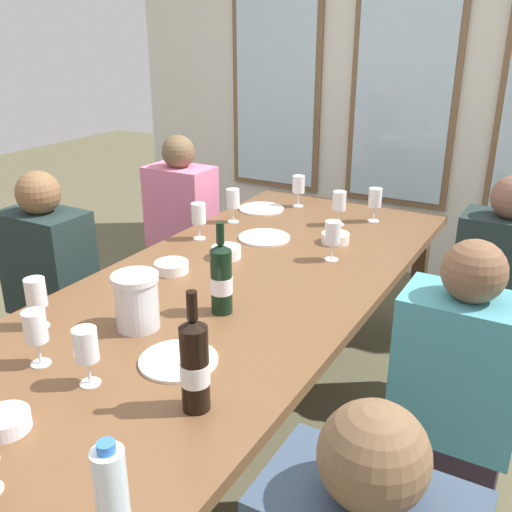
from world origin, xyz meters
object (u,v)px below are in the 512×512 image
at_px(wine_glass_0, 375,199).
at_px(wine_glass_6, 36,295).
at_px(dining_table, 221,305).
at_px(wine_glass_3, 233,200).
at_px(seated_person_1, 496,303).
at_px(tasting_bowl_1, 5,422).
at_px(tasting_bowl_3, 335,238).
at_px(seated_person_0, 182,233).
at_px(wine_glass_1, 339,203).
at_px(white_plate_2, 261,209).
at_px(wine_glass_10, 36,329).
at_px(seated_person_4, 53,296).
at_px(tasting_bowl_0, 226,252).
at_px(white_plate_1, 264,238).
at_px(wine_glass_7, 199,215).
at_px(water_bottle, 112,497).
at_px(metal_pitcher, 137,301).
at_px(wine_bottle_0, 195,365).
at_px(wine_glass_4, 86,346).
at_px(white_plate_0, 179,360).
at_px(wine_glass_9, 333,234).
at_px(seated_person_5, 453,412).
at_px(wine_glass_5, 299,185).
at_px(wine_bottle_1, 221,278).
at_px(tasting_bowl_2, 171,267).

height_order(wine_glass_0, wine_glass_6, same).
height_order(dining_table, wine_glass_3, wine_glass_3).
distance_m(wine_glass_3, seated_person_1, 1.34).
bearing_deg(tasting_bowl_1, wine_glass_3, 102.38).
xyz_separation_m(tasting_bowl_3, seated_person_0, (-1.06, 0.24, -0.24)).
xyz_separation_m(tasting_bowl_3, wine_glass_1, (-0.09, 0.25, 0.09)).
relative_size(white_plate_2, wine_glass_10, 1.40).
bearing_deg(seated_person_4, tasting_bowl_1, -46.31).
bearing_deg(wine_glass_0, wine_glass_3, -149.50).
bearing_deg(wine_glass_6, wine_glass_1, 72.72).
bearing_deg(tasting_bowl_0, white_plate_1, 84.92).
bearing_deg(tasting_bowl_3, seated_person_1, 13.42).
xyz_separation_m(white_plate_1, wine_glass_0, (0.36, 0.51, 0.11)).
distance_m(tasting_bowl_0, tasting_bowl_1, 1.25).
distance_m(white_plate_2, seated_person_4, 1.18).
bearing_deg(white_plate_2, wine_glass_7, -92.88).
relative_size(tasting_bowl_3, water_bottle, 0.54).
bearing_deg(metal_pitcher, wine_bottle_0, -32.42).
bearing_deg(tasting_bowl_1, wine_glass_4, 80.91).
bearing_deg(wine_bottle_0, white_plate_0, 138.06).
distance_m(wine_glass_9, seated_person_5, 0.89).
bearing_deg(seated_person_4, wine_glass_0, 45.81).
xyz_separation_m(white_plate_0, white_plate_2, (-0.54, 1.48, 0.00)).
distance_m(metal_pitcher, wine_glass_7, 0.87).
height_order(tasting_bowl_0, wine_glass_5, wine_glass_5).
bearing_deg(wine_glass_10, tasting_bowl_1, -57.17).
height_order(water_bottle, wine_glass_1, water_bottle).
relative_size(white_plate_0, seated_person_1, 0.21).
bearing_deg(wine_bottle_1, tasting_bowl_3, 84.64).
relative_size(wine_glass_0, seated_person_5, 0.16).
relative_size(wine_bottle_0, wine_glass_5, 1.94).
bearing_deg(tasting_bowl_2, white_plate_2, 96.05).
bearing_deg(tasting_bowl_3, wine_glass_9, -72.07).
bearing_deg(dining_table, metal_pitcher, -103.19).
bearing_deg(seated_person_1, wine_glass_10, -124.46).
height_order(white_plate_0, tasting_bowl_3, tasting_bowl_3).
relative_size(wine_bottle_1, wine_glass_6, 1.90).
distance_m(wine_bottle_0, wine_glass_0, 1.75).
relative_size(dining_table, tasting_bowl_0, 21.77).
bearing_deg(white_plate_2, tasting_bowl_1, -79.83).
bearing_deg(wine_glass_7, seated_person_0, 133.63).
bearing_deg(tasting_bowl_1, metal_pitcher, 95.88).
bearing_deg(tasting_bowl_0, wine_glass_6, -104.18).
bearing_deg(seated_person_0, tasting_bowl_3, -12.75).
xyz_separation_m(water_bottle, wine_glass_1, (-0.36, 2.03, 0.00)).
bearing_deg(wine_bottle_1, tasting_bowl_2, 151.77).
relative_size(wine_glass_5, wine_glass_9, 1.00).
bearing_deg(tasting_bowl_2, seated_person_1, 35.15).
xyz_separation_m(wine_bottle_1, wine_glass_0, (0.13, 1.24, -0.01)).
relative_size(white_plate_1, seated_person_4, 0.22).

